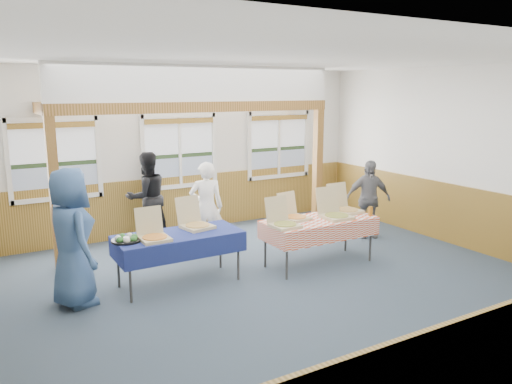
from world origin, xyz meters
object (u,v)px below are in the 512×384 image
table_right (319,222)px  woman_white (206,207)px  man_blue (71,238)px  table_left (179,238)px  person_grey (368,199)px  woman_black (147,197)px

table_right → woman_white: bearing=128.2°
man_blue → woman_white: bearing=-75.2°
table_left → man_blue: (-1.45, 0.02, 0.21)m
table_left → man_blue: size_ratio=1.07×
person_grey → table_right: bearing=-132.5°
table_left → table_right: same height
table_left → woman_black: bearing=64.7°
table_right → woman_black: woman_black is taller
woman_white → woman_black: 1.33m
table_left → table_right: size_ratio=1.05×
woman_black → person_grey: size_ratio=1.12×
table_right → woman_white: size_ratio=1.17×
woman_black → man_blue: (-1.74, -2.27, 0.08)m
man_blue → person_grey: man_blue is taller
table_right → woman_black: 3.30m
table_right → woman_black: bearing=124.1°
table_right → person_grey: (1.74, 0.78, 0.04)m
table_right → man_blue: 3.74m
woman_black → table_left: bearing=75.0°
table_left → person_grey: 4.03m
woman_black → woman_white: bearing=112.8°
woman_white → man_blue: bearing=45.3°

